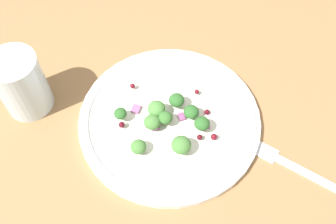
% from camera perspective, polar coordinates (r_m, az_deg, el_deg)
% --- Properties ---
extents(ground_plane, '(1.80, 1.80, 0.02)m').
position_cam_1_polar(ground_plane, '(0.61, -0.35, -2.87)').
color(ground_plane, olive).
extents(plate, '(0.28, 0.28, 0.02)m').
position_cam_1_polar(plate, '(0.60, -0.00, -0.95)').
color(plate, white).
rests_on(plate, ground_plane).
extents(dressing_pool, '(0.16, 0.16, 0.00)m').
position_cam_1_polar(dressing_pool, '(0.59, -0.00, -0.73)').
color(dressing_pool, white).
rests_on(dressing_pool, plate).
extents(broccoli_floret_0, '(0.02, 0.02, 0.02)m').
position_cam_1_polar(broccoli_floret_0, '(0.58, 3.44, -0.02)').
color(broccoli_floret_0, '#ADD18E').
rests_on(broccoli_floret_0, plate).
extents(broccoli_floret_1, '(0.02, 0.02, 0.02)m').
position_cam_1_polar(broccoli_floret_1, '(0.59, 1.66, 1.55)').
color(broccoli_floret_1, '#9EC684').
rests_on(broccoli_floret_1, plate).
extents(broccoli_floret_2, '(0.03, 0.03, 0.03)m').
position_cam_1_polar(broccoli_floret_2, '(0.58, -1.69, 0.45)').
color(broccoli_floret_2, '#ADD18E').
rests_on(broccoli_floret_2, plate).
extents(broccoli_floret_3, '(0.02, 0.02, 0.02)m').
position_cam_1_polar(broccoli_floret_3, '(0.57, 5.01, -1.73)').
color(broccoli_floret_3, '#ADD18E').
rests_on(broccoli_floret_3, plate).
extents(broccoli_floret_4, '(0.03, 0.03, 0.03)m').
position_cam_1_polar(broccoli_floret_4, '(0.55, 1.96, -4.89)').
color(broccoli_floret_4, '#ADD18E').
rests_on(broccoli_floret_4, plate).
extents(broccoli_floret_5, '(0.02, 0.02, 0.03)m').
position_cam_1_polar(broccoli_floret_5, '(0.57, -2.33, -1.53)').
color(broccoli_floret_5, '#9EC684').
rests_on(broccoli_floret_5, plate).
extents(broccoli_floret_6, '(0.02, 0.02, 0.02)m').
position_cam_1_polar(broccoli_floret_6, '(0.58, -7.00, -0.25)').
color(broccoli_floret_6, '#9EC684').
rests_on(broccoli_floret_6, plate).
extents(broccoli_floret_7, '(0.02, 0.02, 0.02)m').
position_cam_1_polar(broccoli_floret_7, '(0.55, -4.37, -5.14)').
color(broccoli_floret_7, '#9EC684').
rests_on(broccoli_floret_7, plate).
extents(broccoli_floret_8, '(0.02, 0.02, 0.02)m').
position_cam_1_polar(broccoli_floret_8, '(0.57, -0.11, -0.59)').
color(broccoli_floret_8, '#9EC684').
rests_on(broccoli_floret_8, plate).
extents(cranberry_0, '(0.01, 0.01, 0.01)m').
position_cam_1_polar(cranberry_0, '(0.59, 5.74, -0.01)').
color(cranberry_0, '#4C0A14').
rests_on(cranberry_0, plate).
extents(cranberry_1, '(0.01, 0.01, 0.01)m').
position_cam_1_polar(cranberry_1, '(0.61, 4.24, 2.98)').
color(cranberry_1, maroon).
rests_on(cranberry_1, plate).
extents(cranberry_2, '(0.01, 0.01, 0.01)m').
position_cam_1_polar(cranberry_2, '(0.57, 4.65, -3.74)').
color(cranberry_2, '#4C0A14').
rests_on(cranberry_2, plate).
extents(cranberry_3, '(0.01, 0.01, 0.01)m').
position_cam_1_polar(cranberry_3, '(0.58, 0.13, -0.92)').
color(cranberry_3, '#4C0A14').
rests_on(cranberry_3, plate).
extents(cranberry_4, '(0.01, 0.01, 0.01)m').
position_cam_1_polar(cranberry_4, '(0.62, -5.23, 3.83)').
color(cranberry_4, maroon).
rests_on(cranberry_4, plate).
extents(cranberry_5, '(0.01, 0.01, 0.01)m').
position_cam_1_polar(cranberry_5, '(0.58, -6.80, -1.87)').
color(cranberry_5, '#4C0A14').
rests_on(cranberry_5, plate).
extents(cranberry_6, '(0.01, 0.01, 0.01)m').
position_cam_1_polar(cranberry_6, '(0.57, 6.75, -3.64)').
color(cranberry_6, maroon).
rests_on(cranberry_6, plate).
extents(onion_bit_0, '(0.02, 0.02, 0.01)m').
position_cam_1_polar(onion_bit_0, '(0.58, -1.98, -2.16)').
color(onion_bit_0, '#934C84').
rests_on(onion_bit_0, plate).
extents(onion_bit_1, '(0.02, 0.01, 0.01)m').
position_cam_1_polar(onion_bit_1, '(0.59, 2.00, -0.74)').
color(onion_bit_1, '#934C84').
rests_on(onion_bit_1, plate).
extents(onion_bit_2, '(0.01, 0.02, 0.01)m').
position_cam_1_polar(onion_bit_2, '(0.60, -4.49, 0.73)').
color(onion_bit_2, '#A35B93').
rests_on(onion_bit_2, plate).
extents(onion_bit_3, '(0.01, 0.01, 0.00)m').
position_cam_1_polar(onion_bit_3, '(0.59, 5.72, -2.07)').
color(onion_bit_3, '#843D75').
rests_on(onion_bit_3, plate).
extents(fork, '(0.19, 0.03, 0.01)m').
position_cam_1_polar(fork, '(0.59, 19.50, -8.35)').
color(fork, silver).
rests_on(fork, ground_plane).
extents(water_glass, '(0.07, 0.07, 0.10)m').
position_cam_1_polar(water_glass, '(0.62, -20.72, 3.88)').
color(water_glass, silver).
rests_on(water_glass, ground_plane).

